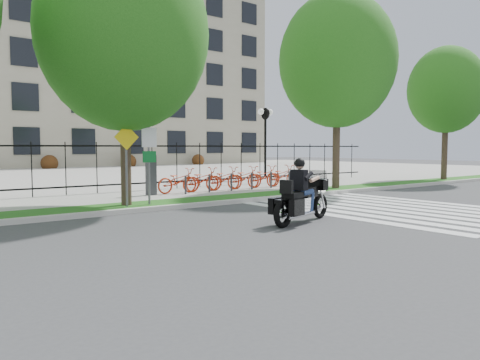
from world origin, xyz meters
TOP-DOWN VIEW (x-y plane):
  - ground at (0.00, 0.00)m, footprint 120.00×120.00m
  - curb at (0.00, 4.10)m, footprint 60.00×0.20m
  - grass_verge at (0.00, 4.95)m, footprint 60.00×1.50m
  - sidewalk at (0.00, 7.45)m, footprint 60.00×3.50m
  - plaza at (0.00, 25.00)m, footprint 80.00×34.00m
  - crosswalk_stripes at (4.83, 0.00)m, footprint 5.70×8.00m
  - iron_fence at (0.00, 9.20)m, footprint 30.00×0.06m
  - lamp_post_right at (10.00, 12.00)m, footprint 1.06×0.70m
  - street_tree_1 at (-1.91, 4.95)m, footprint 5.20×5.20m
  - street_tree_2 at (7.97, 4.95)m, footprint 5.08×5.08m
  - street_tree_3 at (17.19, 4.95)m, footprint 4.19×4.19m
  - bike_share_station at (3.99, 7.20)m, footprint 7.81×0.86m
  - sign_pole_regulatory at (-1.30, 4.58)m, footprint 0.50×0.09m
  - sign_pole_warning at (-2.05, 4.58)m, footprint 0.78×0.09m
  - motorcycle_rider at (0.59, -0.21)m, footprint 2.56×1.12m

SIDE VIEW (x-z plane):
  - ground at x=0.00m, z-range 0.00..0.00m
  - crosswalk_stripes at x=4.83m, z-range 0.00..0.01m
  - plaza at x=0.00m, z-range 0.00..0.10m
  - curb at x=0.00m, z-range 0.00..0.15m
  - grass_verge at x=0.00m, z-range 0.00..0.15m
  - sidewalk at x=0.00m, z-range 0.00..0.15m
  - bike_share_station at x=3.99m, z-range -0.11..1.39m
  - motorcycle_rider at x=0.59m, z-range -0.34..1.68m
  - iron_fence at x=0.00m, z-range 0.15..2.15m
  - sign_pole_regulatory at x=-1.30m, z-range 0.49..2.99m
  - sign_pole_warning at x=-2.05m, z-range 0.50..2.99m
  - lamp_post_right at x=10.00m, z-range 1.08..5.33m
  - street_tree_3 at x=17.19m, z-range 1.43..8.83m
  - street_tree_1 at x=-1.91m, z-range 1.28..9.55m
  - street_tree_2 at x=7.97m, z-range 1.46..9.94m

